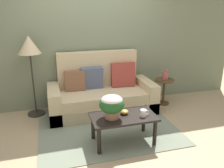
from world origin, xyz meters
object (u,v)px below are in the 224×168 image
object	(u,v)px
floor_lamp	(29,50)
table_vase	(165,75)
coffee_table	(123,120)
potted_plant	(112,104)
side_table	(164,87)
snack_bowl	(124,112)
couch	(101,94)
coffee_mug	(144,113)

from	to	relation	value
floor_lamp	table_vase	world-z (taller)	floor_lamp
coffee_table	potted_plant	bearing A→B (deg)	-175.19
potted_plant	table_vase	size ratio (longest dim) A/B	1.66
table_vase	side_table	bearing A→B (deg)	-138.27
coffee_table	table_vase	size ratio (longest dim) A/B	4.42
side_table	snack_bowl	size ratio (longest dim) A/B	4.35
couch	side_table	bearing A→B (deg)	-1.31
couch	table_vase	size ratio (longest dim) A/B	9.30
couch	side_table	size ratio (longest dim) A/B	3.76
snack_bowl	floor_lamp	bearing A→B (deg)	135.26
coffee_table	snack_bowl	distance (m)	0.12
floor_lamp	potted_plant	bearing A→B (deg)	-51.29
couch	floor_lamp	bearing A→B (deg)	172.73
side_table	coffee_table	bearing A→B (deg)	-137.41
floor_lamp	coffee_mug	size ratio (longest dim) A/B	10.97
couch	coffee_table	bearing A→B (deg)	-87.65
couch	floor_lamp	distance (m)	1.54
potted_plant	floor_lamp	bearing A→B (deg)	128.71
side_table	floor_lamp	size ratio (longest dim) A/B	0.36
side_table	potted_plant	bearing A→B (deg)	-140.80
coffee_mug	snack_bowl	xyz separation A→B (m)	(-0.24, 0.15, -0.02)
coffee_table	side_table	world-z (taller)	side_table
couch	snack_bowl	bearing A→B (deg)	-85.97
couch	potted_plant	bearing A→B (deg)	-96.17
coffee_table	snack_bowl	bearing A→B (deg)	61.23
couch	floor_lamp	size ratio (longest dim) A/B	1.35
couch	coffee_mug	distance (m)	1.34
potted_plant	snack_bowl	xyz separation A→B (m)	(0.21, 0.07, -0.17)
side_table	table_vase	size ratio (longest dim) A/B	2.47
coffee_table	floor_lamp	bearing A→B (deg)	133.34
coffee_mug	side_table	bearing A→B (deg)	51.59
coffee_table	potted_plant	world-z (taller)	potted_plant
coffee_mug	snack_bowl	world-z (taller)	coffee_mug
side_table	floor_lamp	bearing A→B (deg)	175.80
couch	table_vase	world-z (taller)	couch
potted_plant	snack_bowl	distance (m)	0.28
couch	snack_bowl	world-z (taller)	couch
table_vase	floor_lamp	bearing A→B (deg)	176.13
potted_plant	coffee_mug	distance (m)	0.49
couch	coffee_mug	bearing A→B (deg)	-75.88
couch	coffee_table	distance (m)	1.21
coffee_mug	couch	bearing A→B (deg)	104.12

